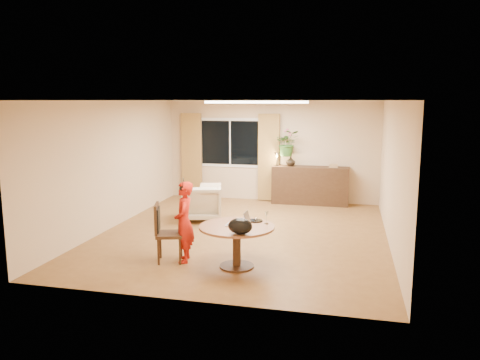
% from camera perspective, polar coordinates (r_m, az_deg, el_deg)
% --- Properties ---
extents(floor, '(6.50, 6.50, 0.00)m').
position_cam_1_polar(floor, '(9.32, 0.44, -6.52)').
color(floor, brown).
rests_on(floor, ground).
extents(ceiling, '(6.50, 6.50, 0.00)m').
position_cam_1_polar(ceiling, '(8.95, 0.47, 9.67)').
color(ceiling, white).
rests_on(ceiling, wall_back).
extents(wall_back, '(5.50, 0.00, 5.50)m').
position_cam_1_polar(wall_back, '(12.21, 3.83, 3.53)').
color(wall_back, '#D5B58A').
rests_on(wall_back, floor).
extents(wall_left, '(0.00, 6.50, 6.50)m').
position_cam_1_polar(wall_left, '(10.01, -15.09, 1.88)').
color(wall_left, '#D5B58A').
rests_on(wall_left, floor).
extents(wall_right, '(0.00, 6.50, 6.50)m').
position_cam_1_polar(wall_right, '(8.86, 18.07, 0.76)').
color(wall_right, '#D5B58A').
rests_on(wall_right, floor).
extents(window, '(1.70, 0.03, 1.30)m').
position_cam_1_polar(window, '(12.40, -1.21, 4.57)').
color(window, white).
rests_on(window, wall_back).
extents(curtain_left, '(0.55, 0.08, 2.25)m').
position_cam_1_polar(curtain_left, '(12.67, -5.90, 3.01)').
color(curtain_left, brown).
rests_on(curtain_left, wall_back).
extents(curtain_right, '(0.55, 0.08, 2.25)m').
position_cam_1_polar(curtain_right, '(12.15, 3.51, 2.76)').
color(curtain_right, brown).
rests_on(curtain_right, wall_back).
extents(ceiling_panel, '(2.20, 0.35, 0.05)m').
position_cam_1_polar(ceiling_panel, '(10.13, 1.98, 9.46)').
color(ceiling_panel, white).
rests_on(ceiling_panel, ceiling).
extents(dining_table, '(1.18, 1.18, 0.67)m').
position_cam_1_polar(dining_table, '(7.35, -0.40, -6.68)').
color(dining_table, brown).
rests_on(dining_table, floor).
extents(dining_chair, '(0.57, 0.54, 0.97)m').
position_cam_1_polar(dining_chair, '(7.71, -8.58, -6.36)').
color(dining_chair, '#321D10').
rests_on(dining_chair, floor).
extents(child, '(0.55, 0.43, 1.32)m').
position_cam_1_polar(child, '(7.64, -6.83, -5.11)').
color(child, '#B30D0F').
rests_on(child, floor).
extents(laptop, '(0.36, 0.25, 0.24)m').
position_cam_1_polar(laptop, '(7.31, -0.35, -4.64)').
color(laptop, '#B7B7BC').
rests_on(laptop, dining_table).
extents(tumbler, '(0.08, 0.08, 0.10)m').
position_cam_1_polar(tumbler, '(7.59, 0.81, -4.64)').
color(tumbler, white).
rests_on(tumbler, dining_table).
extents(wine_glass, '(0.09, 0.09, 0.20)m').
position_cam_1_polar(wine_glass, '(7.42, 3.25, -4.60)').
color(wine_glass, white).
rests_on(wine_glass, dining_table).
extents(pot_lid, '(0.26, 0.26, 0.04)m').
position_cam_1_polar(pot_lid, '(7.58, 1.93, -4.92)').
color(pot_lid, white).
rests_on(pot_lid, dining_table).
extents(handbag, '(0.40, 0.28, 0.24)m').
position_cam_1_polar(handbag, '(6.83, 0.02, -5.66)').
color(handbag, black).
rests_on(handbag, dining_table).
extents(armchair, '(1.04, 1.06, 0.78)m').
position_cam_1_polar(armchair, '(10.31, -4.66, -2.72)').
color(armchair, beige).
rests_on(armchair, floor).
extents(throw, '(0.55, 0.63, 0.03)m').
position_cam_1_polar(throw, '(10.08, -3.68, -0.64)').
color(throw, beige).
rests_on(throw, armchair).
extents(sideboard, '(1.92, 0.47, 0.96)m').
position_cam_1_polar(sideboard, '(11.97, 8.55, -0.65)').
color(sideboard, '#321D10').
rests_on(sideboard, floor).
extents(vase, '(0.24, 0.24, 0.25)m').
position_cam_1_polar(vase, '(11.93, 6.19, 2.30)').
color(vase, black).
rests_on(vase, sideboard).
extents(bouquet, '(0.70, 0.64, 0.66)m').
position_cam_1_polar(bouquet, '(11.89, 5.80, 4.48)').
color(bouquet, '#256425').
rests_on(bouquet, vase).
extents(book_stack, '(0.22, 0.17, 0.09)m').
position_cam_1_polar(book_stack, '(11.86, 11.33, 1.73)').
color(book_stack, '#8A6546').
rests_on(book_stack, sideboard).
extents(desk_lamp, '(0.15, 0.15, 0.36)m').
position_cam_1_polar(desk_lamp, '(11.92, 4.51, 2.58)').
color(desk_lamp, black).
rests_on(desk_lamp, sideboard).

